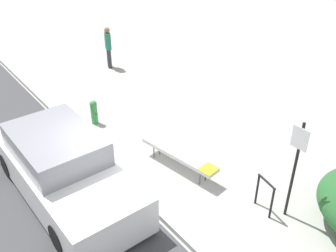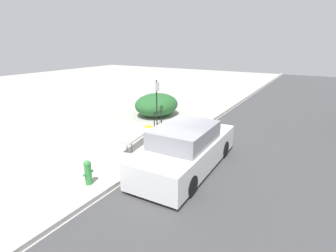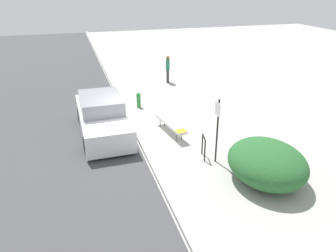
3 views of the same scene
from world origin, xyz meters
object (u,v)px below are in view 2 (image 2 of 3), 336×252
Objects in this scene: bench at (139,134)px; sign_post at (157,98)px; bike_rack at (158,118)px; parked_car_near at (186,149)px; fire_hydrant at (88,172)px.

bench is 1.00× the size of sign_post.
sign_post is at bearing 37.79° from bike_rack.
bench is at bearing 69.48° from parked_car_near.
sign_post is 0.48× the size of parked_car_near.
sign_post reaches higher than bike_rack.
bench is at bearing -162.86° from sign_post.
sign_post reaches higher than bench.
fire_hydrant is at bearing -166.56° from sign_post.
fire_hydrant is 3.18m from parked_car_near.
bike_rack reaches higher than fire_hydrant.
bike_rack is at bearing -142.21° from sign_post.
bike_rack is at bearing 43.48° from parked_car_near.
sign_post is 5.04m from parked_car_near.
bike_rack reaches higher than bench.
bench is 2.34m from bike_rack.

